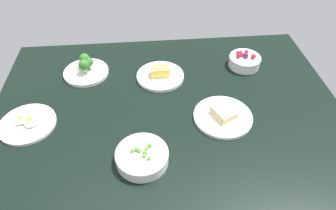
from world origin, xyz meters
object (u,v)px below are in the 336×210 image
at_px(plate_sandwich, 223,116).
at_px(plate_broccoli, 86,69).
at_px(plate_eggs, 27,123).
at_px(bowl_berries, 244,61).
at_px(plate_cheese, 160,75).
at_px(bowl_peas, 142,156).

distance_m(plate_sandwich, plate_broccoli, 0.60).
distance_m(plate_sandwich, plate_eggs, 0.69).
bearing_deg(plate_sandwich, plate_eggs, -2.42).
xyz_separation_m(bowl_berries, plate_broccoli, (0.67, -0.01, -0.00)).
bearing_deg(plate_cheese, plate_eggs, 24.96).
bearing_deg(bowl_peas, plate_broccoli, -65.00).
distance_m(plate_cheese, bowl_peas, 0.42).
relative_size(plate_cheese, bowl_berries, 1.45).
height_order(plate_sandwich, plate_eggs, same).
distance_m(plate_sandwich, bowl_peas, 0.33).
bearing_deg(plate_broccoli, bowl_peas, 115.00).
height_order(plate_sandwich, bowl_berries, bowl_berries).
xyz_separation_m(bowl_peas, plate_eggs, (0.39, -0.19, -0.01)).
relative_size(bowl_peas, plate_broccoli, 0.90).
bearing_deg(bowl_peas, plate_cheese, -101.89).
height_order(plate_cheese, plate_broccoli, plate_broccoli).
bearing_deg(plate_sandwich, plate_broccoli, -31.26).
height_order(plate_broccoli, plate_eggs, plate_broccoli).
bearing_deg(bowl_berries, plate_eggs, 17.85).
bearing_deg(bowl_peas, plate_sandwich, -151.29).
bearing_deg(plate_sandwich, bowl_berries, -118.00).
height_order(plate_cheese, plate_sandwich, plate_cheese).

